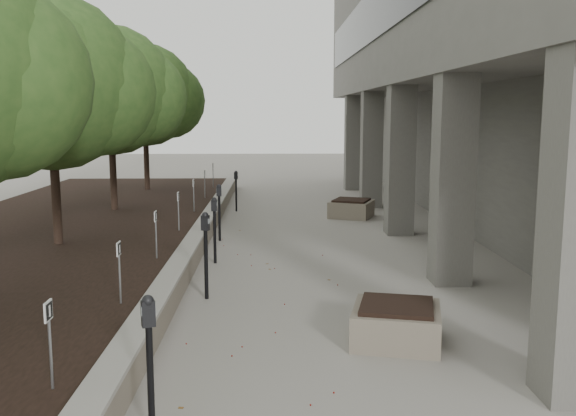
{
  "coord_description": "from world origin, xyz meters",
  "views": [
    {
      "loc": [
        -0.02,
        -5.82,
        3.28
      ],
      "look_at": [
        0.3,
        7.62,
        1.24
      ],
      "focal_mm": 39.22,
      "sensor_mm": 36.0,
      "label": 1
    }
  ],
  "objects": [
    {
      "name": "crabapple_tree_5",
      "position": [
        -4.8,
        18.0,
        3.12
      ],
      "size": [
        4.6,
        4.0,
        5.44
      ],
      "primitive_type": null,
      "color": "#2E511F",
      "rests_on": "planting_bed"
    },
    {
      "name": "parking_sign_8",
      "position": [
        -2.35,
        18.5,
        0.88
      ],
      "size": [
        0.04,
        0.22,
        0.96
      ],
      "primitive_type": null,
      "color": "black",
      "rests_on": "planting_bed"
    },
    {
      "name": "parking_meter_5",
      "position": [
        -1.26,
        15.06,
        0.69
      ],
      "size": [
        0.15,
        0.13,
        1.37
      ],
      "primitive_type": null,
      "rotation": [
        0.0,
        0.0,
        -0.24
      ],
      "color": "black",
      "rests_on": "ground"
    },
    {
      "name": "parking_sign_4",
      "position": [
        -2.35,
        6.5,
        0.88
      ],
      "size": [
        0.04,
        0.22,
        0.96
      ],
      "primitive_type": null,
      "color": "black",
      "rests_on": "planting_bed"
    },
    {
      "name": "parking_sign_5",
      "position": [
        -2.35,
        9.5,
        0.88
      ],
      "size": [
        0.04,
        0.22,
        0.96
      ],
      "primitive_type": null,
      "color": "black",
      "rests_on": "planting_bed"
    },
    {
      "name": "retaining_wall",
      "position": [
        -1.82,
        9.0,
        0.25
      ],
      "size": [
        0.39,
        26.0,
        0.5
      ],
      "primitive_type": null,
      "color": "gray",
      "rests_on": "ground"
    },
    {
      "name": "parking_sign_3",
      "position": [
        -2.35,
        3.5,
        0.88
      ],
      "size": [
        0.04,
        0.22,
        0.96
      ],
      "primitive_type": null,
      "color": "black",
      "rests_on": "planting_bed"
    },
    {
      "name": "parking_meter_4",
      "position": [
        -1.4,
        10.15,
        0.74
      ],
      "size": [
        0.15,
        0.11,
        1.47
      ],
      "primitive_type": null,
      "rotation": [
        0.0,
        0.0,
        0.04
      ],
      "color": "black",
      "rests_on": "ground"
    },
    {
      "name": "parking_meter_3",
      "position": [
        -1.3,
        7.72,
        0.73
      ],
      "size": [
        0.15,
        0.11,
        1.46
      ],
      "primitive_type": null,
      "rotation": [
        0.0,
        0.0,
        -0.08
      ],
      "color": "black",
      "rests_on": "ground"
    },
    {
      "name": "parking_meter_1",
      "position": [
        -1.24,
        0.12,
        0.76
      ],
      "size": [
        0.18,
        0.15,
        1.53
      ],
      "primitive_type": null,
      "rotation": [
        0.0,
        0.0,
        0.35
      ],
      "color": "black",
      "rests_on": "ground"
    },
    {
      "name": "parking_meter_2",
      "position": [
        -1.21,
        5.03,
        0.78
      ],
      "size": [
        0.18,
        0.16,
        1.57
      ],
      "primitive_type": null,
      "rotation": [
        0.0,
        0.0,
        -0.35
      ],
      "color": "black",
      "rests_on": "ground"
    },
    {
      "name": "planting_bed",
      "position": [
        -5.5,
        9.0,
        0.2
      ],
      "size": [
        7.0,
        26.0,
        0.4
      ],
      "primitive_type": "cube",
      "color": "black",
      "rests_on": "ground"
    },
    {
      "name": "planter_front",
      "position": [
        1.75,
        2.83,
        0.29
      ],
      "size": [
        1.47,
        1.47,
        0.57
      ],
      "primitive_type": null,
      "rotation": [
        0.0,
        0.0,
        -0.23
      ],
      "color": "gray",
      "rests_on": "ground"
    },
    {
      "name": "planter_back",
      "position": [
        2.45,
        13.78,
        0.29
      ],
      "size": [
        1.6,
        1.6,
        0.57
      ],
      "primitive_type": null,
      "rotation": [
        0.0,
        0.0,
        -0.38
      ],
      "color": "gray",
      "rests_on": "ground"
    },
    {
      "name": "crabapple_tree_4",
      "position": [
        -4.8,
        13.0,
        3.12
      ],
      "size": [
        4.6,
        4.0,
        5.44
      ],
      "primitive_type": null,
      "color": "#2E511F",
      "rests_on": "planting_bed"
    },
    {
      "name": "crabapple_tree_3",
      "position": [
        -4.8,
        8.0,
        3.12
      ],
      "size": [
        4.6,
        4.0,
        5.44
      ],
      "primitive_type": null,
      "color": "#2E511F",
      "rests_on": "planting_bed"
    },
    {
      "name": "berry_scatter",
      "position": [
        -0.1,
        5.0,
        0.01
      ],
      "size": [
        3.3,
        14.1,
        0.02
      ],
      "primitive_type": null,
      "color": "maroon",
      "rests_on": "ground"
    },
    {
      "name": "parking_sign_2",
      "position": [
        -2.35,
        0.5,
        0.88
      ],
      "size": [
        0.04,
        0.22,
        0.96
      ],
      "primitive_type": null,
      "color": "black",
      "rests_on": "planting_bed"
    },
    {
      "name": "parking_sign_6",
      "position": [
        -2.35,
        12.5,
        0.88
      ],
      "size": [
        0.04,
        0.22,
        0.96
      ],
      "primitive_type": null,
      "color": "black",
      "rests_on": "planting_bed"
    },
    {
      "name": "parking_sign_7",
      "position": [
        -2.35,
        15.5,
        0.88
      ],
      "size": [
        0.04,
        0.22,
        0.96
      ],
      "primitive_type": null,
      "color": "black",
      "rests_on": "planting_bed"
    }
  ]
}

